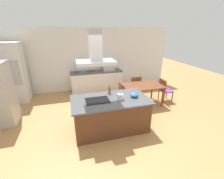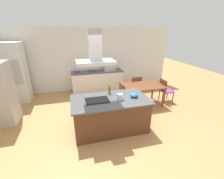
# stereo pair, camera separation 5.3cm
# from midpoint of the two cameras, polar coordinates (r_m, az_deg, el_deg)

# --- Properties ---
(ground) EXTENTS (16.00, 16.00, 0.00)m
(ground) POSITION_cam_midpoint_polar(r_m,az_deg,el_deg) (5.73, -4.12, -5.52)
(ground) COLOR tan
(wall_back) EXTENTS (7.20, 0.10, 2.70)m
(wall_back) POSITION_cam_midpoint_polar(r_m,az_deg,el_deg) (6.95, -7.26, 11.02)
(wall_back) COLOR white
(wall_back) RESTS_ON ground
(kitchen_island) EXTENTS (2.04, 1.12, 0.90)m
(kitchen_island) POSITION_cam_midpoint_polar(r_m,az_deg,el_deg) (4.23, -0.32, -9.06)
(kitchen_island) COLOR #59331E
(kitchen_island) RESTS_ON ground
(cooktop) EXTENTS (0.60, 0.44, 0.01)m
(cooktop) POSITION_cam_midpoint_polar(r_m,az_deg,el_deg) (3.95, -5.19, -4.04)
(cooktop) COLOR black
(cooktop) RESTS_ON kitchen_island
(tea_kettle) EXTENTS (0.21, 0.15, 0.19)m
(tea_kettle) POSITION_cam_midpoint_polar(r_m,az_deg,el_deg) (3.96, 3.39, -2.73)
(tea_kettle) COLOR silver
(tea_kettle) RESTS_ON kitchen_island
(olive_oil_bottle) EXTENTS (0.07, 0.07, 0.24)m
(olive_oil_bottle) POSITION_cam_midpoint_polar(r_m,az_deg,el_deg) (4.30, -0.64, -0.35)
(olive_oil_bottle) COLOR olive
(olive_oil_bottle) RESTS_ON kitchen_island
(mixing_bowl) EXTENTS (0.22, 0.22, 0.12)m
(mixing_bowl) POSITION_cam_midpoint_polar(r_m,az_deg,el_deg) (4.15, 8.57, -2.07)
(mixing_bowl) COLOR #2D6BB7
(mixing_bowl) RESTS_ON kitchen_island
(back_counter) EXTENTS (2.23, 0.62, 0.90)m
(back_counter) POSITION_cam_midpoint_polar(r_m,az_deg,el_deg) (6.84, -5.14, 3.14)
(back_counter) COLOR silver
(back_counter) RESTS_ON ground
(countertop_microwave) EXTENTS (0.50, 0.38, 0.28)m
(countertop_microwave) POSITION_cam_midpoint_polar(r_m,az_deg,el_deg) (6.78, -0.77, 8.26)
(countertop_microwave) COLOR #B2AFAA
(countertop_microwave) RESTS_ON back_counter
(coffee_mug_red) EXTENTS (0.08, 0.08, 0.09)m
(coffee_mug_red) POSITION_cam_midpoint_polar(r_m,az_deg,el_deg) (6.57, -13.08, 6.40)
(coffee_mug_red) COLOR red
(coffee_mug_red) RESTS_ON back_counter
(coffee_mug_blue) EXTENTS (0.08, 0.08, 0.09)m
(coffee_mug_blue) POSITION_cam_midpoint_polar(r_m,az_deg,el_deg) (6.57, -11.81, 6.49)
(coffee_mug_blue) COLOR #2D56B2
(coffee_mug_blue) RESTS_ON back_counter
(cutting_board) EXTENTS (0.34, 0.24, 0.02)m
(cutting_board) POSITION_cam_midpoint_polar(r_m,az_deg,el_deg) (6.72, -7.22, 6.81)
(cutting_board) COLOR #59331E
(cutting_board) RESTS_ON back_counter
(wall_oven_stack) EXTENTS (0.70, 0.66, 2.20)m
(wall_oven_stack) POSITION_cam_midpoint_polar(r_m,az_deg,el_deg) (6.65, -31.97, 5.22)
(wall_oven_stack) COLOR silver
(wall_oven_stack) RESTS_ON ground
(dining_table) EXTENTS (1.40, 0.90, 0.75)m
(dining_table) POSITION_cam_midpoint_polar(r_m,az_deg,el_deg) (5.58, 11.75, 0.75)
(dining_table) COLOR brown
(dining_table) RESTS_ON ground
(chair_facing_back_wall) EXTENTS (0.42, 0.42, 0.89)m
(chair_facing_back_wall) POSITION_cam_midpoint_polar(r_m,az_deg,el_deg) (6.19, 8.96, 1.51)
(chair_facing_back_wall) COLOR purple
(chair_facing_back_wall) RESTS_ON ground
(chair_at_left_end) EXTENTS (0.42, 0.42, 0.89)m
(chair_at_left_end) POSITION_cam_midpoint_polar(r_m,az_deg,el_deg) (5.31, 2.71, -1.74)
(chair_at_left_end) COLOR purple
(chair_at_left_end) RESTS_ON ground
(chair_at_right_end) EXTENTS (0.42, 0.42, 0.89)m
(chair_at_right_end) POSITION_cam_midpoint_polar(r_m,az_deg,el_deg) (6.08, 19.40, 0.13)
(chair_at_right_end) COLOR purple
(chair_at_right_end) RESTS_ON ground
(range_hood) EXTENTS (0.90, 0.55, 0.78)m
(range_hood) POSITION_cam_midpoint_polar(r_m,az_deg,el_deg) (3.60, -5.85, 13.37)
(range_hood) COLOR #ADADB2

